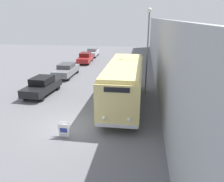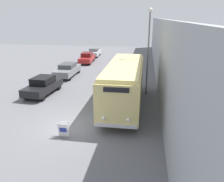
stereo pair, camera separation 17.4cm
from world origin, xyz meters
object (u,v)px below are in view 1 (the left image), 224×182
streetlamp (148,42)px  sign_board (64,130)px  parked_car_distant (92,52)px  parked_car_mid (66,70)px  vintage_bus (124,82)px  parked_car_near (42,86)px  parked_car_far (85,58)px

streetlamp → sign_board: bearing=-120.0°
sign_board → parked_car_distant: parked_car_distant is taller
sign_board → parked_car_mid: 13.90m
streetlamp → parked_car_distant: streetlamp is taller
vintage_bus → streetlamp: streetlamp is taller
vintage_bus → parked_car_distant: bearing=109.1°
streetlamp → parked_car_distant: bearing=116.1°
parked_car_near → parked_car_mid: bearing=93.6°
parked_car_near → parked_car_distant: parked_car_near is taller
sign_board → streetlamp: bearing=60.0°
parked_car_near → parked_car_distant: size_ratio=1.00×
sign_board → parked_car_mid: parked_car_mid is taller
parked_car_far → parked_car_distant: parked_car_far is taller
vintage_bus → parked_car_distant: (-7.49, 21.58, -1.15)m
vintage_bus → parked_car_far: size_ratio=2.08×
vintage_bus → parked_car_mid: vintage_bus is taller
streetlamp → parked_car_mid: streetlamp is taller
streetlamp → parked_car_far: (-9.00, 13.16, -3.90)m
parked_car_far → parked_car_mid: bearing=-94.5°
sign_board → streetlamp: streetlamp is taller
parked_car_mid → parked_car_far: bearing=88.7°
vintage_bus → sign_board: (-2.99, -5.31, -1.47)m
streetlamp → parked_car_near: (-9.17, -1.32, -3.87)m
sign_board → parked_car_far: (-4.31, 21.27, 0.35)m
sign_board → parked_car_far: size_ratio=0.19×
parked_car_near → parked_car_far: size_ratio=0.97×
sign_board → parked_car_distant: 27.26m
parked_car_near → parked_car_distant: bearing=93.9°
parked_car_near → parked_car_far: bearing=93.1°
parked_car_distant → parked_car_far: bearing=-90.5°
parked_car_near → parked_car_mid: (0.02, 6.37, -0.03)m
streetlamp → parked_car_mid: (-9.14, 5.05, -3.89)m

